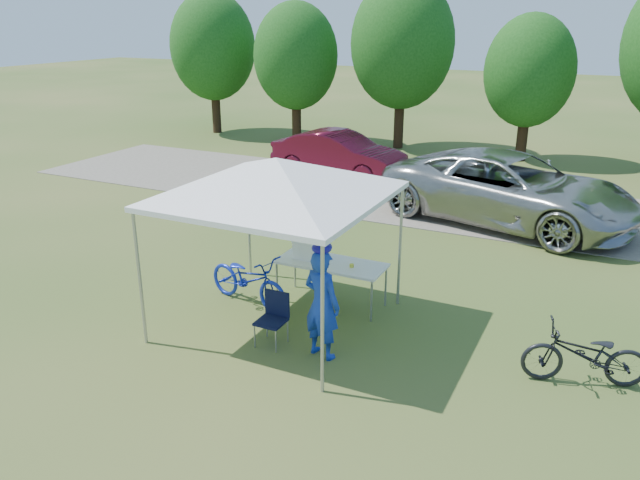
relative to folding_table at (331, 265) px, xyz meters
The scene contains 13 objects.
ground 1.31m from the folding_table, 114.24° to the right, with size 100.00×100.00×0.00m, color #2D5119.
gravel_strip 7.05m from the folding_table, 93.68° to the left, with size 24.00×5.00×0.02m, color gray.
canopy 2.22m from the folding_table, 114.24° to the right, with size 4.53×4.53×3.00m.
treeline 13.37m from the folding_table, 93.27° to the left, with size 24.89×4.28×6.30m.
folding_table is the anchor object (origin of this frame).
folding_chair 1.64m from the folding_table, 96.98° to the right, with size 0.41×0.43×0.81m.
cooler 0.49m from the folding_table, behind, with size 0.48×0.32×0.34m.
ice_cream_cup 0.41m from the folding_table, ahead, with size 0.07×0.07×0.06m, color yellow.
cyclist 1.77m from the folding_table, 69.14° to the right, with size 0.61×0.40×1.66m, color #1435A9.
bike_blue 1.44m from the folding_table, 153.04° to the right, with size 0.61×1.75×0.92m, color #1427AF.
bike_dark 4.22m from the folding_table, 10.54° to the right, with size 0.57×1.64×0.86m, color black.
minivan 6.18m from the folding_table, 72.05° to the left, with size 2.75×5.97×1.66m, color #A6A7A2.
sedan 8.96m from the folding_table, 113.51° to the left, with size 1.46×4.19×1.38m, color #4F0D1D.
Camera 1 is at (4.61, -7.92, 4.74)m, focal length 35.00 mm.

